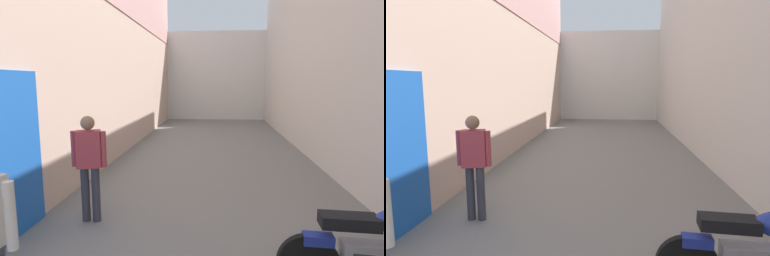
# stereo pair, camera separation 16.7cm
# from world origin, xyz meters

# --- Properties ---
(ground_plane) EXTENTS (34.82, 34.82, 0.00)m
(ground_plane) POSITION_xyz_m (0.00, 7.41, 0.00)
(ground_plane) COLOR slate
(building_left) EXTENTS (0.45, 18.82, 7.06)m
(building_left) POSITION_xyz_m (-2.76, 9.36, 3.56)
(building_left) COLOR beige
(building_left) RESTS_ON ground
(building_right) EXTENTS (0.45, 18.82, 6.30)m
(building_right) POSITION_xyz_m (2.77, 9.41, 3.15)
(building_right) COLOR beige
(building_right) RESTS_ON ground
(building_far_end) EXTENTS (8.14, 2.00, 4.64)m
(building_far_end) POSITION_xyz_m (0.00, 19.82, 2.32)
(building_far_end) COLOR silver
(building_far_end) RESTS_ON ground
(motorcycle_fifth) EXTENTS (1.85, 0.58, 1.04)m
(motorcycle_fifth) POSITION_xyz_m (1.63, 4.61, 0.50)
(motorcycle_fifth) COLOR black
(motorcycle_fifth) RESTS_ON ground
(pedestrian_further_down) EXTENTS (0.52, 0.29, 1.57)m
(pedestrian_further_down) POSITION_xyz_m (-1.75, 6.06, 0.92)
(pedestrian_further_down) COLOR #383842
(pedestrian_further_down) RESTS_ON ground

